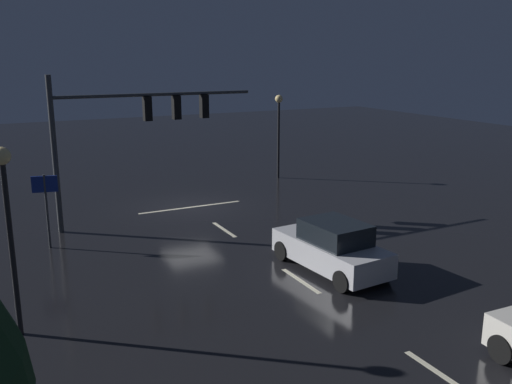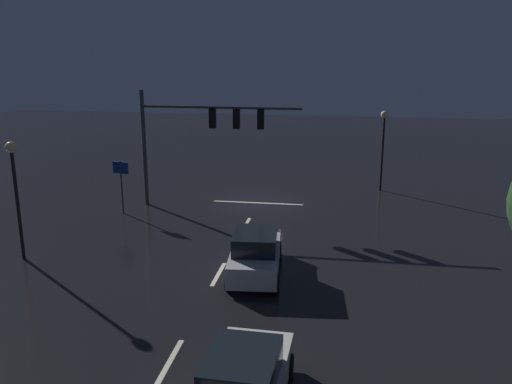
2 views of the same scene
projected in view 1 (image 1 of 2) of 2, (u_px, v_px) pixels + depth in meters
ground_plane at (190, 207)px, 26.35m from camera, size 80.00×80.00×0.00m
traffic_signal_assembly at (133, 121)px, 22.96m from camera, size 8.53×0.47×6.24m
lane_dash_far at (224, 230)px, 22.89m from camera, size 0.16×2.20×0.01m
lane_dash_mid at (301, 281)px, 17.69m from camera, size 0.16×2.20×0.01m
lane_dash_near at (441, 374)px, 12.50m from camera, size 0.16×2.20×0.01m
stop_bar at (191, 207)px, 26.27m from camera, size 5.00×0.16×0.01m
car_approaching at (332, 247)px, 18.39m from camera, size 2.22×4.49×1.70m
street_lamp_left_kerb at (279, 120)px, 31.80m from camera, size 0.44×0.44×4.79m
street_lamp_right_kerb at (7, 206)px, 13.50m from camera, size 0.44×0.44×4.85m
route_sign at (46, 195)px, 20.27m from camera, size 0.89×0.25×2.78m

